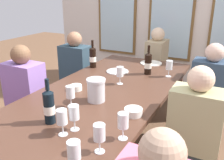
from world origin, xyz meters
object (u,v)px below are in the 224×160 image
(wine_glass_6, at_px, (123,122))
(seated_person_2, at_px, (76,76))
(white_plate_0, at_px, (118,71))
(seated_person_3, at_px, (208,98))
(white_plate_2, at_px, (151,63))
(seated_person_6, at_px, (156,68))
(dining_table, at_px, (98,101))
(wine_glass_2, at_px, (99,134))
(wine_glass_4, at_px, (74,114))
(wine_glass_3, at_px, (169,66))
(tasting_bowl_0, at_px, (133,112))
(seated_person_5, at_px, (193,139))
(metal_pitcher, at_px, (96,90))
(wine_bottle_0, at_px, (93,57))
(tasting_bowl_1, at_px, (76,88))
(wine_glass_5, at_px, (70,92))
(seated_person_4, at_px, (27,101))
(wine_bottle_1, at_px, (49,106))
(wine_bottle_2, at_px, (148,63))
(wine_glass_0, at_px, (74,151))
(wine_glass_7, at_px, (62,118))
(wine_glass_1, at_px, (120,73))

(wine_glass_6, relative_size, seated_person_2, 0.16)
(white_plate_0, height_order, seated_person_3, seated_person_3)
(white_plate_2, height_order, wine_glass_6, wine_glass_6)
(white_plate_2, bearing_deg, seated_person_6, 100.08)
(dining_table, height_order, wine_glass_2, wine_glass_2)
(white_plate_2, relative_size, wine_glass_4, 1.53)
(wine_glass_4, relative_size, seated_person_2, 0.16)
(wine_glass_3, bearing_deg, seated_person_3, 18.22)
(tasting_bowl_0, distance_m, seated_person_6, 1.93)
(dining_table, distance_m, white_plate_0, 0.68)
(seated_person_2, height_order, seated_person_5, same)
(metal_pitcher, bearing_deg, wine_glass_4, -77.06)
(white_plate_0, height_order, wine_bottle_0, wine_bottle_0)
(tasting_bowl_1, xyz_separation_m, wine_glass_5, (0.17, -0.30, 0.10))
(wine_glass_3, bearing_deg, wine_glass_4, -101.11)
(seated_person_2, height_order, seated_person_4, same)
(tasting_bowl_1, bearing_deg, wine_glass_4, -55.75)
(metal_pitcher, bearing_deg, white_plate_2, 88.14)
(white_plate_2, height_order, metal_pitcher, metal_pitcher)
(wine_bottle_1, xyz_separation_m, seated_person_4, (-0.78, 0.52, -0.34))
(tasting_bowl_0, bearing_deg, dining_table, 154.97)
(wine_glass_6, xyz_separation_m, seated_person_6, (-0.48, 2.19, -0.33))
(dining_table, distance_m, wine_bottle_1, 0.59)
(wine_bottle_2, height_order, wine_glass_2, wine_bottle_2)
(wine_glass_4, bearing_deg, wine_glass_6, 8.47)
(wine_glass_4, bearing_deg, wine_glass_3, 78.89)
(wine_glass_3, xyz_separation_m, wine_glass_6, (0.06, -1.28, 0.00))
(wine_glass_4, height_order, seated_person_2, seated_person_2)
(white_plate_2, height_order, seated_person_2, seated_person_2)
(wine_glass_0, relative_size, wine_glass_5, 1.00)
(tasting_bowl_0, bearing_deg, wine_glass_7, -123.07)
(wine_bottle_1, distance_m, seated_person_6, 2.26)
(white_plate_0, xyz_separation_m, wine_glass_5, (0.07, -0.96, 0.12))
(white_plate_2, bearing_deg, wine_glass_1, -92.57)
(wine_glass_0, bearing_deg, white_plate_2, 98.26)
(metal_pitcher, bearing_deg, wine_glass_5, -122.00)
(wine_glass_4, distance_m, seated_person_4, 1.16)
(wine_bottle_0, relative_size, seated_person_2, 0.29)
(seated_person_4, bearing_deg, wine_glass_0, -34.95)
(wine_glass_2, xyz_separation_m, wine_glass_5, (-0.48, 0.40, 0.00))
(wine_glass_0, bearing_deg, seated_person_3, 76.28)
(seated_person_3, bearing_deg, seated_person_4, -150.39)
(white_plate_0, bearing_deg, wine_glass_0, -71.48)
(wine_bottle_1, xyz_separation_m, seated_person_2, (-0.78, 1.41, -0.34))
(metal_pitcher, bearing_deg, wine_glass_0, -66.65)
(wine_bottle_0, xyz_separation_m, seated_person_2, (-0.36, 0.16, -0.34))
(wine_glass_7, bearing_deg, white_plate_2, 91.02)
(dining_table, xyz_separation_m, white_plate_0, (-0.13, 0.67, 0.06))
(wine_bottle_0, xyz_separation_m, wine_bottle_1, (0.41, -1.25, -0.00))
(tasting_bowl_1, height_order, wine_glass_0, wine_glass_0)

